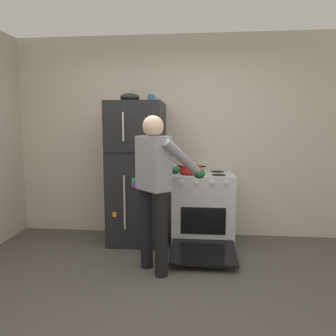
{
  "coord_description": "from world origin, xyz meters",
  "views": [
    {
      "loc": [
        0.36,
        -2.43,
        1.49
      ],
      "look_at": [
        0.0,
        1.32,
        1.0
      ],
      "focal_mm": 33.93,
      "sensor_mm": 36.0,
      "label": 1
    }
  ],
  "objects_px": {
    "coffee_mug": "(151,98)",
    "mixing_bowl": "(130,98)",
    "refrigerator": "(137,173)",
    "red_pot": "(191,169)",
    "person_cook": "(157,180)",
    "stove_range": "(203,209)"
  },
  "relations": [
    {
      "from": "coffee_mug",
      "to": "red_pot",
      "type": "bearing_deg",
      "value": -11.12
    },
    {
      "from": "person_cook",
      "to": "red_pot",
      "type": "distance_m",
      "value": 0.87
    },
    {
      "from": "refrigerator",
      "to": "mixing_bowl",
      "type": "relative_size",
      "value": 7.3
    },
    {
      "from": "refrigerator",
      "to": "coffee_mug",
      "type": "bearing_deg",
      "value": 15.4
    },
    {
      "from": "stove_range",
      "to": "mixing_bowl",
      "type": "bearing_deg",
      "value": 178.9
    },
    {
      "from": "refrigerator",
      "to": "mixing_bowl",
      "type": "xyz_separation_m",
      "value": [
        -0.08,
        0.0,
        0.95
      ]
    },
    {
      "from": "stove_range",
      "to": "coffee_mug",
      "type": "bearing_deg",
      "value": 174.2
    },
    {
      "from": "stove_range",
      "to": "red_pot",
      "type": "relative_size",
      "value": 3.27
    },
    {
      "from": "refrigerator",
      "to": "mixing_bowl",
      "type": "bearing_deg",
      "value": 179.78
    },
    {
      "from": "coffee_mug",
      "to": "mixing_bowl",
      "type": "relative_size",
      "value": 0.46
    },
    {
      "from": "refrigerator",
      "to": "red_pot",
      "type": "xyz_separation_m",
      "value": [
        0.69,
        -0.05,
        0.06
      ]
    },
    {
      "from": "stove_range",
      "to": "red_pot",
      "type": "distance_m",
      "value": 0.54
    },
    {
      "from": "refrigerator",
      "to": "red_pot",
      "type": "bearing_deg",
      "value": -4.11
    },
    {
      "from": "mixing_bowl",
      "to": "coffee_mug",
      "type": "bearing_deg",
      "value": 10.78
    },
    {
      "from": "stove_range",
      "to": "red_pot",
      "type": "height_order",
      "value": "red_pot"
    },
    {
      "from": "refrigerator",
      "to": "person_cook",
      "type": "xyz_separation_m",
      "value": [
        0.37,
        -0.86,
        0.06
      ]
    },
    {
      "from": "refrigerator",
      "to": "person_cook",
      "type": "bearing_deg",
      "value": -66.71
    },
    {
      "from": "person_cook",
      "to": "mixing_bowl",
      "type": "bearing_deg",
      "value": 117.62
    },
    {
      "from": "stove_range",
      "to": "person_cook",
      "type": "bearing_deg",
      "value": -119.75
    },
    {
      "from": "stove_range",
      "to": "coffee_mug",
      "type": "height_order",
      "value": "coffee_mug"
    },
    {
      "from": "stove_range",
      "to": "red_pot",
      "type": "bearing_deg",
      "value": -168.65
    },
    {
      "from": "stove_range",
      "to": "coffee_mug",
      "type": "xyz_separation_m",
      "value": [
        -0.67,
        0.07,
        1.4
      ]
    }
  ]
}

